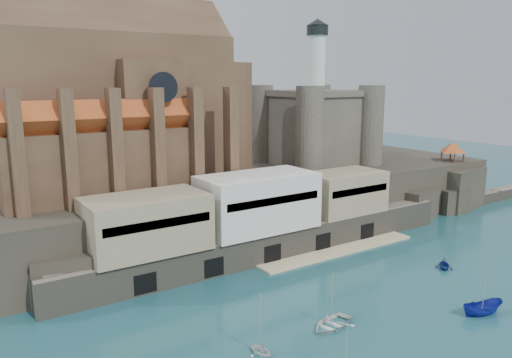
{
  "coord_description": "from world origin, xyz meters",
  "views": [
    {
      "loc": [
        -51.6,
        -37.84,
        27.09
      ],
      "look_at": [
        -4.57,
        32.0,
        10.28
      ],
      "focal_mm": 35.0,
      "sensor_mm": 36.0,
      "label": 1
    }
  ],
  "objects": [
    {
      "name": "boat_4",
      "position": [
        -25.67,
        -0.16,
        0.0
      ],
      "size": [
        2.81,
        1.94,
        3.03
      ],
      "primitive_type": "imported",
      "rotation": [
        0.0,
        0.0,
        3.28
      ],
      "color": "silver",
      "rests_on": "ground"
    },
    {
      "name": "pavilion",
      "position": [
        42.0,
        26.0,
        12.73
      ],
      "size": [
        6.4,
        6.4,
        5.4
      ],
      "color": "#493322",
      "rests_on": "rock_outcrop"
    },
    {
      "name": "church",
      "position": [
        -24.13,
        41.85,
        22.13
      ],
      "size": [
        47.0,
        25.93,
        30.51
      ],
      "color": "#493322",
      "rests_on": "promontory"
    },
    {
      "name": "boat_7",
      "position": [
        9.72,
        3.98,
        0.0
      ],
      "size": [
        3.35,
        3.46,
        3.47
      ],
      "primitive_type": "imported",
      "rotation": [
        0.0,
        0.0,
        5.43
      ],
      "color": "navy",
      "rests_on": "ground"
    },
    {
      "name": "promontory",
      "position": [
        -0.19,
        39.37,
        4.92
      ],
      "size": [
        100.0,
        36.0,
        10.0
      ],
      "color": "black",
      "rests_on": "ground"
    },
    {
      "name": "rock_outcrop",
      "position": [
        42.0,
        25.84,
        4.02
      ],
      "size": [
        14.5,
        10.5,
        8.7
      ],
      "color": "black",
      "rests_on": "ground"
    },
    {
      "name": "castle_keep",
      "position": [
        16.08,
        41.08,
        18.31
      ],
      "size": [
        21.2,
        21.2,
        29.3
      ],
      "color": "#494339",
      "rests_on": "promontory"
    },
    {
      "name": "quay",
      "position": [
        -10.19,
        23.07,
        6.07
      ],
      "size": [
        70.0,
        12.0,
        13.05
      ],
      "color": "#6D6557",
      "rests_on": "ground"
    },
    {
      "name": "ground",
      "position": [
        0.0,
        0.0,
        0.0
      ],
      "size": [
        300.0,
        300.0,
        0.0
      ],
      "primitive_type": "plane",
      "color": "#194A53",
      "rests_on": "ground"
    },
    {
      "name": "boat_2",
      "position": [
        0.75,
        -7.64,
        0.0
      ],
      "size": [
        2.54,
        2.5,
        5.3
      ],
      "primitive_type": "imported",
      "rotation": [
        0.0,
        0.0,
        1.28
      ],
      "color": "#142196",
      "rests_on": "ground"
    },
    {
      "name": "boat_6",
      "position": [
        -15.88,
        0.13,
        0.0
      ],
      "size": [
        2.12,
        4.31,
        5.8
      ],
      "primitive_type": "imported",
      "rotation": [
        0.0,
        0.0,
        4.94
      ],
      "color": "white",
      "rests_on": "ground"
    }
  ]
}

